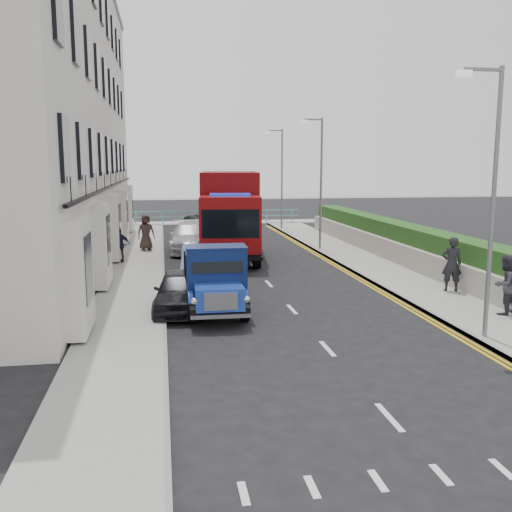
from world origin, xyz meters
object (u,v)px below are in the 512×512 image
at_px(lamp_near, 490,189).
at_px(red_lorry, 230,212).
at_px(parked_car_front, 180,291).
at_px(lamp_far, 280,173).
at_px(pedestrian_east_near, 452,264).
at_px(bedford_lorry, 216,284).
at_px(lamp_mid, 319,176).

relative_size(lamp_near, red_lorry, 0.84).
relative_size(red_lorry, parked_car_front, 2.18).
distance_m(lamp_far, red_lorry, 12.37).
relative_size(parked_car_front, pedestrian_east_near, 1.95).
relative_size(red_lorry, pedestrian_east_near, 4.24).
xyz_separation_m(lamp_near, pedestrian_east_near, (1.92, 5.22, -2.90)).
relative_size(bedford_lorry, pedestrian_east_near, 2.35).
relative_size(lamp_mid, lamp_far, 1.00).
bearing_deg(bedford_lorry, red_lorry, 82.01).
height_order(lamp_far, bedford_lorry, lamp_far).
height_order(red_lorry, parked_car_front, red_lorry).
bearing_deg(pedestrian_east_near, red_lorry, -41.07).
bearing_deg(bedford_lorry, lamp_far, 74.41).
distance_m(red_lorry, parked_car_front, 10.85).
xyz_separation_m(lamp_mid, pedestrian_east_near, (1.92, -10.78, -2.90)).
bearing_deg(bedford_lorry, lamp_near, -27.78).
height_order(lamp_mid, bedford_lorry, lamp_mid).
bearing_deg(red_lorry, bedford_lorry, -92.57).
xyz_separation_m(bedford_lorry, red_lorry, (1.76, 11.13, 1.26)).
height_order(lamp_near, pedestrian_east_near, lamp_near).
bearing_deg(pedestrian_east_near, parked_car_front, 18.15).
distance_m(lamp_far, bedford_lorry, 23.51).
xyz_separation_m(red_lorry, parked_car_front, (-2.83, -10.35, -1.60)).
bearing_deg(lamp_near, bedford_lorry, 151.24).
bearing_deg(red_lorry, lamp_mid, 20.42).
bearing_deg(red_lorry, lamp_near, -65.28).
distance_m(parked_car_front, pedestrian_east_near, 9.68).
relative_size(lamp_near, bedford_lorry, 1.52).
xyz_separation_m(lamp_mid, lamp_far, (0.00, 10.00, 0.00)).
bearing_deg(parked_car_front, lamp_mid, 62.12).
height_order(lamp_far, red_lorry, lamp_far).
xyz_separation_m(lamp_far, bedford_lorry, (-6.65, -22.35, -3.00)).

